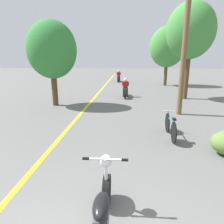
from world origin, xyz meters
name	(u,v)px	position (x,y,z in m)	size (l,w,h in m)	color
lane_stripe_center	(96,96)	(-1.70, 12.82, 0.00)	(0.14, 48.00, 0.01)	yellow
utility_pole	(185,40)	(3.09, 8.06, 3.43)	(1.10, 0.24, 6.67)	brown
roadside_tree_right_near	(191,31)	(4.47, 12.16, 4.31)	(3.04, 2.73, 6.08)	#513A23
roadside_tree_right_far	(167,47)	(4.44, 19.32, 3.77)	(3.42, 3.08, 5.76)	#513A23
roadside_tree_left	(52,50)	(-3.58, 9.56, 3.08)	(2.72, 2.45, 4.66)	#513A23
motorcycle_foreground	(102,213)	(0.20, 0.88, 0.41)	(0.75, 2.10, 1.02)	black
motorcycle_rider_lead	(125,90)	(0.45, 12.52, 0.51)	(0.50, 2.10, 1.34)	black
motorcycle_rider_far	(119,77)	(-0.44, 22.52, 0.53)	(0.50, 2.07, 1.40)	black
bicycle_parked	(170,126)	(2.04, 5.02, 0.37)	(0.44, 1.72, 0.81)	black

